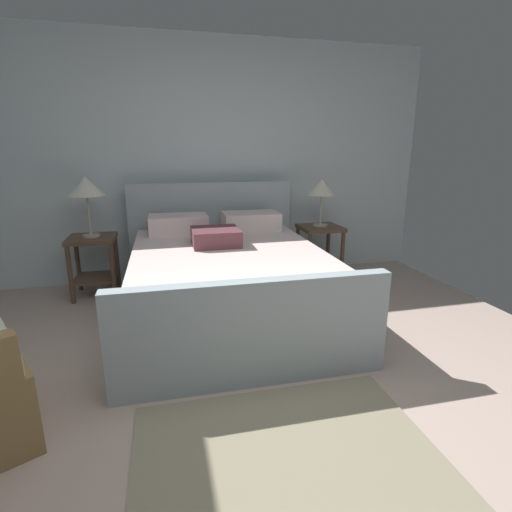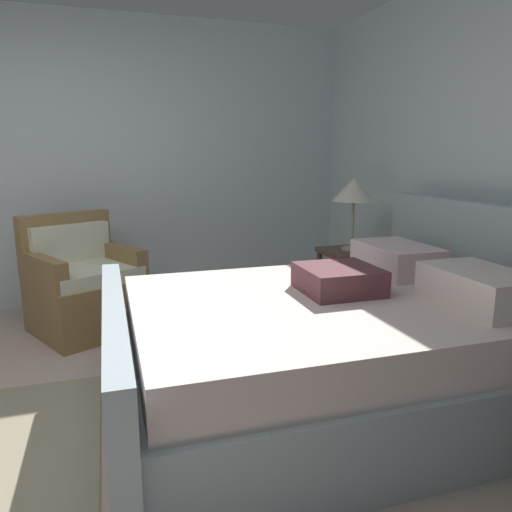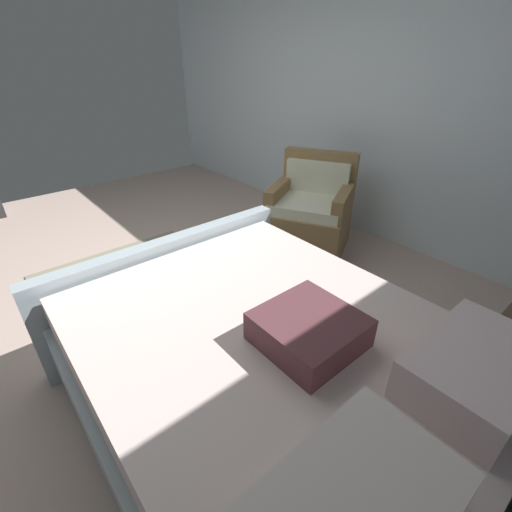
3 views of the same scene
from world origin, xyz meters
The scene contains 8 objects.
ground_plane centered at (0.00, 0.00, -0.01)m, with size 4.83×5.86×0.02m, color #B79E91.
wall_back centered at (0.00, 2.99, 1.28)m, with size 4.95×0.12×2.55m, color silver.
bed centered at (-0.04, 1.75, 0.34)m, with size 1.75×2.18×1.08m.
nightstand_right centered at (1.14, 2.52, 0.40)m, with size 0.44×0.44×0.60m.
table_lamp_right centered at (1.14, 2.52, 1.01)m, with size 0.31×0.31×0.52m.
nightstand_left centered at (-1.22, 2.54, 0.40)m, with size 0.44×0.44×0.60m.
table_lamp_left centered at (-1.22, 2.54, 1.07)m, with size 0.33×0.33×0.58m.
area_rug centered at (-0.04, -0.08, 0.01)m, with size 1.45×1.29×0.01m, color gray.
Camera 1 is at (-0.55, -1.43, 1.42)m, focal length 27.41 mm.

